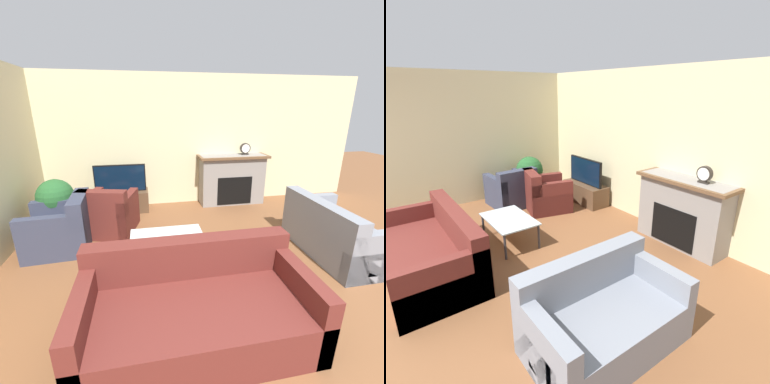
# 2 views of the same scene
# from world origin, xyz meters

# --- Properties ---
(wall_back) EXTENTS (8.28, 0.06, 2.70)m
(wall_back) POSITION_xyz_m (0.00, 4.64, 1.35)
(wall_back) COLOR beige
(wall_back) RESTS_ON ground_plane
(wall_left) EXTENTS (0.06, 7.61, 2.70)m
(wall_left) POSITION_xyz_m (-2.67, 2.30, 1.35)
(wall_left) COLOR beige
(wall_left) RESTS_ON ground_plane
(fireplace) EXTENTS (1.50, 0.51, 1.07)m
(fireplace) POSITION_xyz_m (1.22, 4.38, 0.56)
(fireplace) COLOR gray
(fireplace) RESTS_ON ground_plane
(tv_stand) EXTENTS (1.06, 0.44, 0.43)m
(tv_stand) POSITION_xyz_m (-1.14, 4.30, 0.21)
(tv_stand) COLOR brown
(tv_stand) RESTS_ON ground_plane
(tv) EXTENTS (1.00, 0.06, 0.55)m
(tv) POSITION_xyz_m (-1.14, 4.30, 0.70)
(tv) COLOR black
(tv) RESTS_ON tv_stand
(couch_sectional) EXTENTS (2.04, 1.00, 0.82)m
(couch_sectional) POSITION_xyz_m (-0.27, 1.04, 0.28)
(couch_sectional) COLOR #5B231E
(couch_sectional) RESTS_ON ground_plane
(couch_loveseat) EXTENTS (0.88, 1.49, 0.82)m
(couch_loveseat) POSITION_xyz_m (1.99, 2.08, 0.29)
(couch_loveseat) COLOR gray
(couch_loveseat) RESTS_ON ground_plane
(armchair_by_window) EXTENTS (0.91, 0.87, 0.82)m
(armchair_by_window) POSITION_xyz_m (-1.93, 2.95, 0.30)
(armchair_by_window) COLOR #33384C
(armchair_by_window) RESTS_ON ground_plane
(armchair_accent) EXTENTS (0.95, 0.99, 0.82)m
(armchair_accent) POSITION_xyz_m (-1.28, 3.39, 0.30)
(armchair_accent) COLOR #5B231E
(armchair_accent) RESTS_ON ground_plane
(coffee_table) EXTENTS (0.97, 0.63, 0.42)m
(coffee_table) POSITION_xyz_m (-0.41, 2.22, 0.38)
(coffee_table) COLOR #333338
(coffee_table) RESTS_ON ground_plane
(potted_plant) EXTENTS (0.59, 0.59, 0.94)m
(potted_plant) POSITION_xyz_m (-2.11, 3.49, 0.61)
(potted_plant) COLOR #AD704C
(potted_plant) RESTS_ON ground_plane
(mantel_clock) EXTENTS (0.22, 0.07, 0.25)m
(mantel_clock) POSITION_xyz_m (1.49, 4.38, 1.20)
(mantel_clock) COLOR #28231E
(mantel_clock) RESTS_ON fireplace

